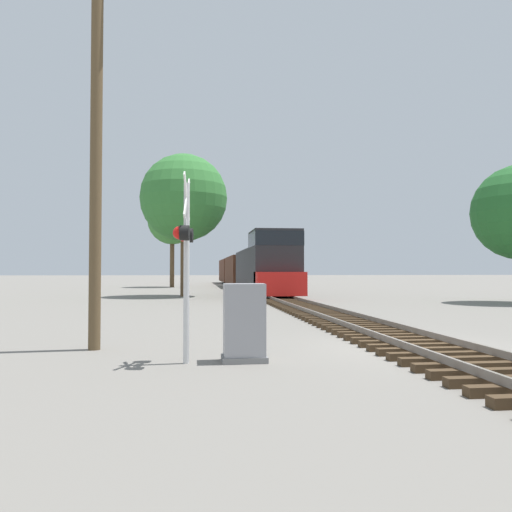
{
  "coord_description": "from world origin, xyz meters",
  "views": [
    {
      "loc": [
        -5.25,
        -11.45,
        1.86
      ],
      "look_at": [
        -2.7,
        9.49,
        2.49
      ],
      "focal_mm": 35.0,
      "sensor_mm": 36.0,
      "label": 1
    }
  ],
  "objects_px": {
    "crossing_signal_near": "(185,247)",
    "utility_pole": "(96,141)",
    "freight_train": "(244,270)",
    "relay_cabinet": "(244,323)",
    "tree_deep_background": "(172,220)",
    "tree_mid_background": "(184,198)"
  },
  "relations": [
    {
      "from": "freight_train",
      "to": "relay_cabinet",
      "type": "distance_m",
      "value": 43.84
    },
    {
      "from": "tree_mid_background",
      "to": "relay_cabinet",
      "type": "bearing_deg",
      "value": -85.94
    },
    {
      "from": "utility_pole",
      "to": "tree_deep_background",
      "type": "bearing_deg",
      "value": 90.34
    },
    {
      "from": "freight_train",
      "to": "relay_cabinet",
      "type": "relative_size",
      "value": 31.8
    },
    {
      "from": "utility_pole",
      "to": "crossing_signal_near",
      "type": "bearing_deg",
      "value": -43.05
    },
    {
      "from": "utility_pole",
      "to": "tree_deep_background",
      "type": "height_order",
      "value": "tree_deep_background"
    },
    {
      "from": "freight_train",
      "to": "crossing_signal_near",
      "type": "height_order",
      "value": "freight_train"
    },
    {
      "from": "utility_pole",
      "to": "tree_mid_background",
      "type": "relative_size",
      "value": 0.93
    },
    {
      "from": "utility_pole",
      "to": "freight_train",
      "type": "bearing_deg",
      "value": 79.65
    },
    {
      "from": "tree_deep_background",
      "to": "relay_cabinet",
      "type": "bearing_deg",
      "value": -85.59
    },
    {
      "from": "crossing_signal_near",
      "to": "tree_deep_background",
      "type": "height_order",
      "value": "tree_deep_background"
    },
    {
      "from": "utility_pole",
      "to": "tree_mid_background",
      "type": "height_order",
      "value": "tree_mid_background"
    },
    {
      "from": "tree_mid_background",
      "to": "tree_deep_background",
      "type": "distance_m",
      "value": 20.94
    },
    {
      "from": "crossing_signal_near",
      "to": "tree_mid_background",
      "type": "height_order",
      "value": "tree_mid_background"
    },
    {
      "from": "freight_train",
      "to": "relay_cabinet",
      "type": "bearing_deg",
      "value": -95.57
    },
    {
      "from": "relay_cabinet",
      "to": "tree_deep_background",
      "type": "bearing_deg",
      "value": 94.41
    },
    {
      "from": "crossing_signal_near",
      "to": "utility_pole",
      "type": "xyz_separation_m",
      "value": [
        -2.16,
        2.01,
        2.61
      ]
    },
    {
      "from": "freight_train",
      "to": "crossing_signal_near",
      "type": "xyz_separation_m",
      "value": [
        -5.46,
        -43.7,
        0.43
      ]
    },
    {
      "from": "tree_mid_background",
      "to": "crossing_signal_near",
      "type": "bearing_deg",
      "value": -88.57
    },
    {
      "from": "relay_cabinet",
      "to": "tree_mid_background",
      "type": "bearing_deg",
      "value": 94.06
    },
    {
      "from": "utility_pole",
      "to": "tree_deep_background",
      "type": "xyz_separation_m",
      "value": [
        -0.27,
        45.12,
        2.67
      ]
    },
    {
      "from": "crossing_signal_near",
      "to": "utility_pole",
      "type": "height_order",
      "value": "utility_pole"
    }
  ]
}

